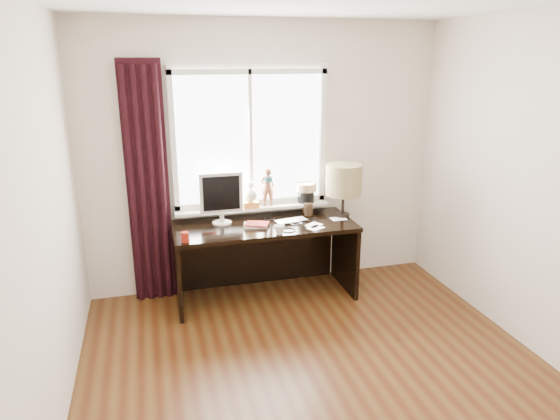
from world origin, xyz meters
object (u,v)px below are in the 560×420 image
object	(u,v)px
mug	(279,229)
monitor	(221,195)
red_cup	(185,237)
table_lamp	(344,180)
desk	(262,245)
laptop	(291,221)

from	to	relation	value
mug	monitor	xyz separation A→B (m)	(-0.45, 0.42, 0.23)
red_cup	table_lamp	world-z (taller)	table_lamp
monitor	desk	bearing A→B (deg)	-4.10
desk	monitor	world-z (taller)	monitor
mug	monitor	size ratio (longest dim) A/B	0.18
laptop	desk	bearing A→B (deg)	148.28
desk	red_cup	bearing A→B (deg)	-153.63
red_cup	monitor	distance (m)	0.60
laptop	desk	distance (m)	0.38
mug	desk	bearing A→B (deg)	99.44
laptop	table_lamp	world-z (taller)	table_lamp
desk	table_lamp	size ratio (longest dim) A/B	3.27
laptop	monitor	bearing A→B (deg)	158.34
monitor	red_cup	bearing A→B (deg)	-133.09
laptop	mug	distance (m)	0.35
red_cup	table_lamp	xyz separation A→B (m)	(1.56, 0.32, 0.32)
red_cup	monitor	world-z (taller)	monitor
laptop	red_cup	distance (m)	1.05
laptop	red_cup	size ratio (longest dim) A/B	3.48
red_cup	monitor	xyz separation A→B (m)	(0.38, 0.40, 0.23)
desk	table_lamp	bearing A→B (deg)	-4.12
laptop	monitor	size ratio (longest dim) A/B	0.62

